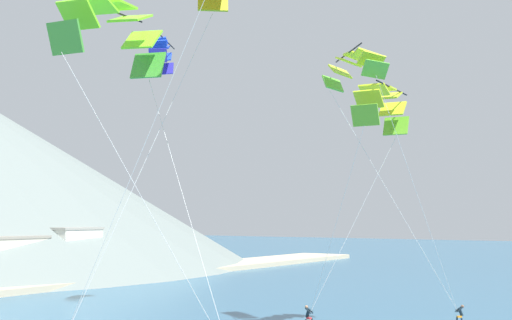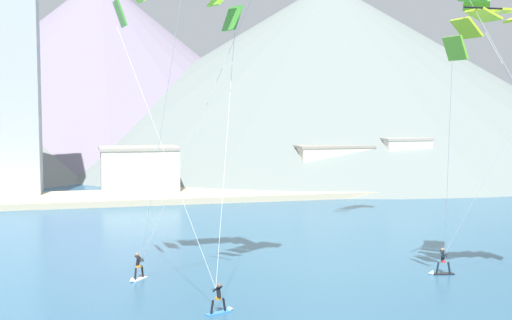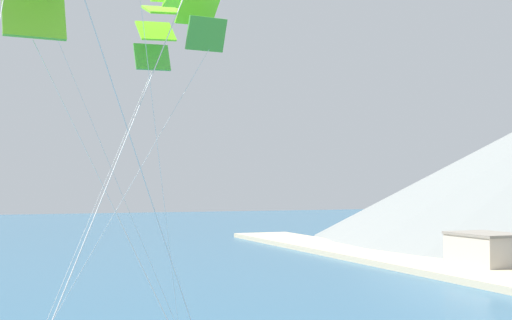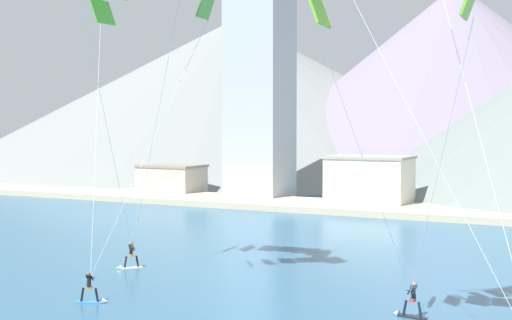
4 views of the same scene
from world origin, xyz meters
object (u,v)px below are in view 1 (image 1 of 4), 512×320
object	(u,v)px
parafoil_kite_near_trail	(356,67)
parafoil_kite_near_lead	(381,104)
parafoil_kite_distant_high_outer	(161,51)
parafoil_kite_mid_center	(112,28)

from	to	relation	value
parafoil_kite_near_trail	parafoil_kite_near_lead	bearing A→B (deg)	-66.81
parafoil_kite_near_lead	parafoil_kite_distant_high_outer	size ratio (longest dim) A/B	2.76
parafoil_kite_near_trail	parafoil_kite_mid_center	bearing A→B (deg)	159.53
parafoil_kite_near_lead	parafoil_kite_near_trail	world-z (taller)	parafoil_kite_near_trail
parafoil_kite_mid_center	parafoil_kite_distant_high_outer	distance (m)	21.97
parafoil_kite_near_lead	parafoil_kite_mid_center	xyz separation A→B (m)	(-17.70, 7.92, 2.52)
parafoil_kite_near_lead	parafoil_kite_near_trail	distance (m)	3.13
parafoil_kite_distant_high_outer	parafoil_kite_near_lead	bearing A→B (deg)	-90.61
parafoil_kite_near_lead	parafoil_kite_near_trail	xyz separation A→B (m)	(-0.67, 1.57, 2.63)
parafoil_kite_near_lead	parafoil_kite_mid_center	world-z (taller)	parafoil_kite_mid_center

